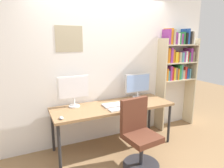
% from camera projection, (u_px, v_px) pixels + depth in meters
% --- Properties ---
extents(ground_plane, '(12.00, 12.00, 0.00)m').
position_uv_depth(ground_plane, '(131.00, 165.00, 2.86)').
color(ground_plane, olive).
extents(wall_back, '(4.40, 0.11, 2.60)m').
position_uv_depth(wall_back, '(103.00, 68.00, 3.47)').
color(wall_back, silver).
rests_on(wall_back, ground_plane).
extents(desk, '(2.00, 0.68, 0.74)m').
position_uv_depth(desk, '(113.00, 108.00, 3.24)').
color(desk, '#936D47').
rests_on(desk, ground_plane).
extents(bookshelf, '(0.83, 0.28, 2.01)m').
position_uv_depth(bookshelf, '(177.00, 63.00, 3.93)').
color(bookshelf, beige).
rests_on(bookshelf, ground_plane).
extents(office_chair, '(0.52, 0.52, 0.99)m').
position_uv_depth(office_chair, '(139.00, 140.00, 2.77)').
color(office_chair, '#2D2D33').
rests_on(office_chair, ground_plane).
extents(monitor_left, '(0.50, 0.18, 0.50)m').
position_uv_depth(monitor_left, '(73.00, 89.00, 3.10)').
color(monitor_left, silver).
rests_on(monitor_left, desk).
extents(monitor_right, '(0.52, 0.18, 0.45)m').
position_uv_depth(monitor_right, '(138.00, 85.00, 3.61)').
color(monitor_right, silver).
rests_on(monitor_right, desk).
extents(keyboard_main, '(0.34, 0.13, 0.02)m').
position_uv_depth(keyboard_main, '(120.00, 109.00, 3.02)').
color(keyboard_main, silver).
rests_on(keyboard_main, desk).
extents(computer_mouse, '(0.06, 0.10, 0.03)m').
position_uv_depth(computer_mouse, '(61.00, 118.00, 2.66)').
color(computer_mouse, silver).
rests_on(computer_mouse, desk).
extents(laptop_closed, '(0.32, 0.23, 0.02)m').
position_uv_depth(laptop_closed, '(113.00, 105.00, 3.20)').
color(laptop_closed, silver).
rests_on(laptop_closed, desk).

